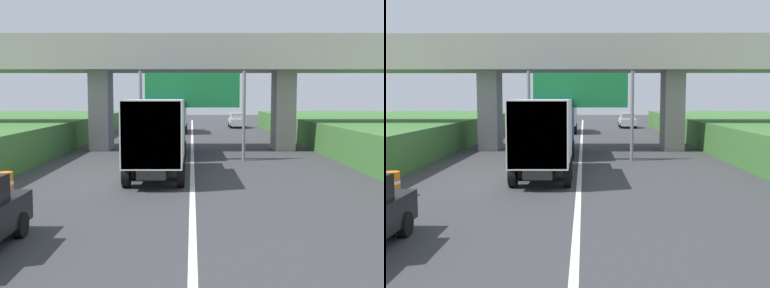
# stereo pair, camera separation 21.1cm
# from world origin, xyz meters

# --- Properties ---
(lane_centre_stripe) EXTENTS (0.20, 98.38, 0.01)m
(lane_centre_stripe) POSITION_xyz_m (0.00, 29.19, 0.00)
(lane_centre_stripe) COLOR white
(lane_centre_stripe) RESTS_ON ground
(overpass_bridge) EXTENTS (40.00, 4.80, 7.47)m
(overpass_bridge) POSITION_xyz_m (0.00, 36.49, 5.60)
(overpass_bridge) COLOR #9E998E
(overpass_bridge) RESTS_ON ground
(overhead_highway_sign) EXTENTS (5.88, 0.18, 4.97)m
(overhead_highway_sign) POSITION_xyz_m (0.00, 30.65, 3.63)
(overhead_highway_sign) COLOR slate
(overhead_highway_sign) RESTS_ON ground
(truck_yellow) EXTENTS (2.44, 7.30, 3.44)m
(truck_yellow) POSITION_xyz_m (-1.53, 25.22, 1.93)
(truck_yellow) COLOR black
(truck_yellow) RESTS_ON ground
(truck_blue) EXTENTS (2.44, 7.30, 3.44)m
(truck_blue) POSITION_xyz_m (-1.60, 33.31, 1.93)
(truck_blue) COLOR black
(truck_blue) RESTS_ON ground
(truck_red) EXTENTS (2.44, 7.30, 3.44)m
(truck_red) POSITION_xyz_m (-1.72, 52.14, 1.93)
(truck_red) COLOR black
(truck_red) RESTS_ON ground
(car_silver) EXTENTS (1.86, 4.10, 1.72)m
(car_silver) POSITION_xyz_m (5.25, 59.50, 0.86)
(car_silver) COLOR #B2B5B7
(car_silver) RESTS_ON ground
(construction_barrel_3) EXTENTS (0.57, 0.57, 0.90)m
(construction_barrel_3) POSITION_xyz_m (-6.64, 21.10, 0.46)
(construction_barrel_3) COLOR orange
(construction_barrel_3) RESTS_ON ground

